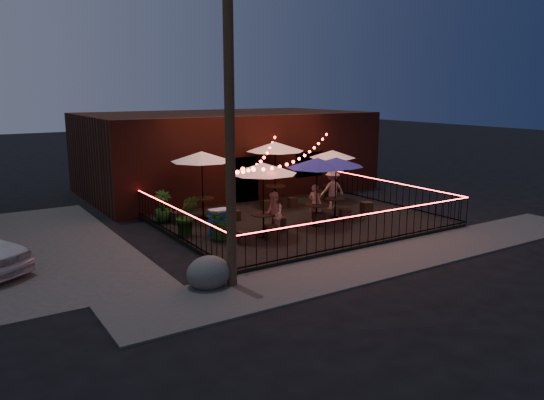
% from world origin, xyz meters
% --- Properties ---
extents(ground, '(110.00, 110.00, 0.00)m').
position_xyz_m(ground, '(0.00, 0.00, 0.00)').
color(ground, black).
rests_on(ground, ground).
extents(patio, '(10.00, 8.00, 0.15)m').
position_xyz_m(patio, '(0.00, 2.00, 0.07)').
color(patio, black).
rests_on(patio, ground).
extents(sidewalk, '(18.00, 2.50, 0.05)m').
position_xyz_m(sidewalk, '(0.00, -3.25, 0.03)').
color(sidewalk, '#3C3937').
rests_on(sidewalk, ground).
extents(brick_building, '(14.00, 8.00, 4.00)m').
position_xyz_m(brick_building, '(1.00, 9.99, 2.00)').
color(brick_building, '#3C1810').
rests_on(brick_building, ground).
extents(utility_pole, '(0.26, 0.26, 8.00)m').
position_xyz_m(utility_pole, '(-5.40, -2.60, 4.00)').
color(utility_pole, '#3B2218').
rests_on(utility_pole, ground).
extents(fence_front, '(10.00, 0.04, 1.04)m').
position_xyz_m(fence_front, '(0.00, -2.00, 0.66)').
color(fence_front, black).
rests_on(fence_front, patio).
extents(fence_left, '(0.04, 8.00, 1.04)m').
position_xyz_m(fence_left, '(-5.00, 2.00, 0.66)').
color(fence_left, black).
rests_on(fence_left, patio).
extents(fence_right, '(0.04, 8.00, 1.04)m').
position_xyz_m(fence_right, '(5.00, 2.00, 0.66)').
color(fence_right, black).
rests_on(fence_right, patio).
extents(festoon_lights, '(10.02, 8.72, 1.32)m').
position_xyz_m(festoon_lights, '(-1.01, 1.70, 2.52)').
color(festoon_lights, red).
rests_on(festoon_lights, ground).
extents(cafe_table_0, '(3.02, 3.02, 2.58)m').
position_xyz_m(cafe_table_0, '(-2.41, 0.65, 2.50)').
color(cafe_table_0, black).
rests_on(cafe_table_0, patio).
extents(cafe_table_1, '(2.91, 2.91, 2.66)m').
position_xyz_m(cafe_table_1, '(-3.05, 4.15, 2.58)').
color(cafe_table_1, black).
rests_on(cafe_table_1, patio).
extents(cafe_table_2, '(2.63, 2.63, 2.56)m').
position_xyz_m(cafe_table_2, '(0.07, 0.89, 2.48)').
color(cafe_table_2, black).
rests_on(cafe_table_2, patio).
extents(cafe_table_3, '(3.27, 3.27, 2.78)m').
position_xyz_m(cafe_table_3, '(0.73, 4.78, 2.69)').
color(cafe_table_3, black).
rests_on(cafe_table_3, patio).
extents(cafe_table_4, '(2.49, 2.49, 2.40)m').
position_xyz_m(cafe_table_4, '(1.52, 1.57, 2.34)').
color(cafe_table_4, black).
rests_on(cafe_table_4, patio).
extents(cafe_table_5, '(2.16, 2.16, 2.32)m').
position_xyz_m(cafe_table_5, '(3.42, 4.15, 2.27)').
color(cafe_table_5, black).
rests_on(cafe_table_5, patio).
extents(bistro_chair_0, '(0.41, 0.41, 0.42)m').
position_xyz_m(bistro_chair_0, '(-3.45, 0.22, 0.36)').
color(bistro_chair_0, black).
rests_on(bistro_chair_0, patio).
extents(bistro_chair_1, '(0.50, 0.50, 0.50)m').
position_xyz_m(bistro_chair_1, '(-2.41, 0.10, 0.40)').
color(bistro_chair_1, black).
rests_on(bistro_chair_1, patio).
extents(bistro_chair_2, '(0.43, 0.43, 0.46)m').
position_xyz_m(bistro_chair_2, '(-4.23, 3.93, 0.38)').
color(bistro_chair_2, black).
rests_on(bistro_chair_2, patio).
extents(bistro_chair_3, '(0.38, 0.38, 0.40)m').
position_xyz_m(bistro_chair_3, '(-2.12, 3.21, 0.35)').
color(bistro_chair_3, black).
rests_on(bistro_chair_3, patio).
extents(bistro_chair_4, '(0.44, 0.44, 0.47)m').
position_xyz_m(bistro_chair_4, '(-1.48, 1.10, 0.38)').
color(bistro_chair_4, black).
rests_on(bistro_chair_4, patio).
extents(bistro_chair_5, '(0.50, 0.50, 0.50)m').
position_xyz_m(bistro_chair_5, '(0.19, 0.90, 0.40)').
color(bistro_chair_5, black).
rests_on(bistro_chair_5, patio).
extents(bistro_chair_6, '(0.38, 0.38, 0.40)m').
position_xyz_m(bistro_chair_6, '(-0.13, 4.16, 0.35)').
color(bistro_chair_6, black).
rests_on(bistro_chair_6, patio).
extents(bistro_chair_7, '(0.41, 0.41, 0.42)m').
position_xyz_m(bistro_chair_7, '(1.10, 3.96, 0.36)').
color(bistro_chair_7, black).
rests_on(bistro_chair_7, patio).
extents(bistro_chair_8, '(0.49, 0.49, 0.45)m').
position_xyz_m(bistro_chair_8, '(1.50, 0.94, 0.38)').
color(bistro_chair_8, black).
rests_on(bistro_chair_8, patio).
extents(bistro_chair_9, '(0.48, 0.48, 0.48)m').
position_xyz_m(bistro_chair_9, '(2.98, 1.32, 0.39)').
color(bistro_chair_9, black).
rests_on(bistro_chair_9, patio).
extents(bistro_chair_10, '(0.52, 0.52, 0.47)m').
position_xyz_m(bistro_chair_10, '(2.92, 4.51, 0.39)').
color(bistro_chair_10, black).
rests_on(bistro_chair_10, patio).
extents(bistro_chair_11, '(0.52, 0.52, 0.50)m').
position_xyz_m(bistro_chair_11, '(3.71, 4.58, 0.40)').
color(bistro_chair_11, black).
rests_on(bistro_chair_11, patio).
extents(patron_a, '(0.54, 0.65, 1.52)m').
position_xyz_m(patron_a, '(0.16, 1.11, 0.91)').
color(patron_a, tan).
rests_on(patron_a, patio).
extents(patron_b, '(0.81, 0.92, 1.58)m').
position_xyz_m(patron_b, '(-2.14, 0.43, 0.94)').
color(patron_b, '#E0A68F').
rests_on(patron_b, patio).
extents(patron_c, '(1.19, 0.81, 1.70)m').
position_xyz_m(patron_c, '(2.30, 2.75, 1.00)').
color(patron_c, '#CFAC8C').
rests_on(patron_c, patio).
extents(potted_shrub_a, '(1.40, 1.31, 1.24)m').
position_xyz_m(potted_shrub_a, '(-3.80, 1.11, 0.77)').
color(potted_shrub_a, '#103E10').
rests_on(potted_shrub_a, patio).
extents(potted_shrub_b, '(0.98, 0.90, 1.44)m').
position_xyz_m(potted_shrub_b, '(-4.60, 2.15, 0.87)').
color(potted_shrub_b, '#1A410F').
rests_on(potted_shrub_b, patio).
extents(potted_shrub_c, '(0.78, 0.78, 1.24)m').
position_xyz_m(potted_shrub_c, '(-4.60, 4.41, 0.77)').
color(potted_shrub_c, '#123D0D').
rests_on(potted_shrub_c, patio).
extents(cooler, '(0.70, 0.51, 0.91)m').
position_xyz_m(cooler, '(-3.57, 1.71, 0.61)').
color(cooler, '#0C4FAC').
rests_on(cooler, patio).
extents(boulder, '(1.05, 0.90, 0.81)m').
position_xyz_m(boulder, '(-5.98, -2.36, 0.40)').
color(boulder, '#4A4945').
rests_on(boulder, ground).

